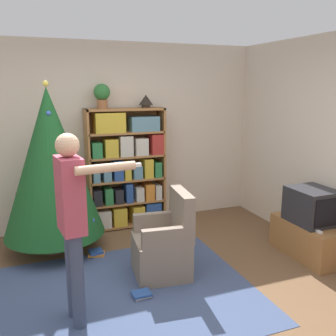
{
  "coord_description": "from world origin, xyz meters",
  "views": [
    {
      "loc": [
        -1.02,
        -3.03,
        2.0
      ],
      "look_at": [
        0.53,
        0.99,
        1.05
      ],
      "focal_mm": 40.0,
      "sensor_mm": 36.0,
      "label": 1
    }
  ],
  "objects_px": {
    "standing_person": "(72,214)",
    "table_lamp": "(146,100)",
    "potted_plant": "(102,94)",
    "armchair": "(165,246)",
    "bookshelf": "(127,170)",
    "christmas_tree": "(51,163)",
    "television": "(312,206)"
  },
  "relations": [
    {
      "from": "standing_person",
      "to": "table_lamp",
      "type": "relative_size",
      "value": 8.2
    },
    {
      "from": "potted_plant",
      "to": "armchair",
      "type": "bearing_deg",
      "value": -78.89
    },
    {
      "from": "bookshelf",
      "to": "christmas_tree",
      "type": "distance_m",
      "value": 1.19
    },
    {
      "from": "christmas_tree",
      "to": "table_lamp",
      "type": "height_order",
      "value": "christmas_tree"
    },
    {
      "from": "potted_plant",
      "to": "table_lamp",
      "type": "height_order",
      "value": "potted_plant"
    },
    {
      "from": "armchair",
      "to": "standing_person",
      "type": "relative_size",
      "value": 0.56
    },
    {
      "from": "bookshelf",
      "to": "table_lamp",
      "type": "distance_m",
      "value": 1.01
    },
    {
      "from": "television",
      "to": "christmas_tree",
      "type": "xyz_separation_m",
      "value": [
        -2.81,
        1.26,
        0.47
      ]
    },
    {
      "from": "potted_plant",
      "to": "table_lamp",
      "type": "xyz_separation_m",
      "value": [
        0.61,
        0.0,
        -0.09
      ]
    },
    {
      "from": "bookshelf",
      "to": "armchair",
      "type": "bearing_deg",
      "value": -90.28
    },
    {
      "from": "standing_person",
      "to": "bookshelf",
      "type": "bearing_deg",
      "value": 147.59
    },
    {
      "from": "armchair",
      "to": "potted_plant",
      "type": "relative_size",
      "value": 2.8
    },
    {
      "from": "armchair",
      "to": "potted_plant",
      "type": "height_order",
      "value": "potted_plant"
    },
    {
      "from": "armchair",
      "to": "standing_person",
      "type": "distance_m",
      "value": 1.29
    },
    {
      "from": "potted_plant",
      "to": "christmas_tree",
      "type": "bearing_deg",
      "value": -145.91
    },
    {
      "from": "standing_person",
      "to": "table_lamp",
      "type": "bearing_deg",
      "value": 141.38
    },
    {
      "from": "television",
      "to": "standing_person",
      "type": "relative_size",
      "value": 0.32
    },
    {
      "from": "television",
      "to": "table_lamp",
      "type": "height_order",
      "value": "table_lamp"
    },
    {
      "from": "christmas_tree",
      "to": "table_lamp",
      "type": "xyz_separation_m",
      "value": [
        1.35,
        0.5,
        0.7
      ]
    },
    {
      "from": "television",
      "to": "armchair",
      "type": "height_order",
      "value": "armchair"
    },
    {
      "from": "bookshelf",
      "to": "standing_person",
      "type": "xyz_separation_m",
      "value": [
        -1.0,
        -2.05,
        0.14
      ]
    },
    {
      "from": "television",
      "to": "table_lamp",
      "type": "relative_size",
      "value": 2.62
    },
    {
      "from": "armchair",
      "to": "television",
      "type": "bearing_deg",
      "value": 89.92
    },
    {
      "from": "television",
      "to": "standing_person",
      "type": "distance_m",
      "value": 2.8
    },
    {
      "from": "bookshelf",
      "to": "christmas_tree",
      "type": "relative_size",
      "value": 0.82
    },
    {
      "from": "bookshelf",
      "to": "table_lamp",
      "type": "height_order",
      "value": "table_lamp"
    },
    {
      "from": "television",
      "to": "standing_person",
      "type": "xyz_separation_m",
      "value": [
        -2.76,
        -0.31,
        0.35
      ]
    },
    {
      "from": "television",
      "to": "potted_plant",
      "type": "bearing_deg",
      "value": 139.76
    },
    {
      "from": "table_lamp",
      "to": "bookshelf",
      "type": "bearing_deg",
      "value": -177.92
    },
    {
      "from": "standing_person",
      "to": "christmas_tree",
      "type": "bearing_deg",
      "value": 175.38
    },
    {
      "from": "standing_person",
      "to": "table_lamp",
      "type": "xyz_separation_m",
      "value": [
        1.3,
        2.06,
        0.83
      ]
    },
    {
      "from": "standing_person",
      "to": "table_lamp",
      "type": "distance_m",
      "value": 2.57
    }
  ]
}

